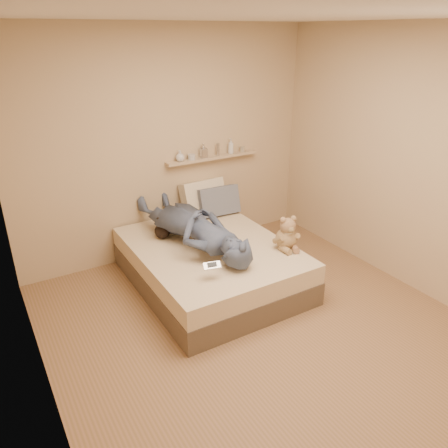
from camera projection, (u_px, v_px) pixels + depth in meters
room at (266, 195)px, 3.48m from camera, size 3.80×3.80×3.80m
bed at (211, 264)px, 4.65m from camera, size 1.50×1.90×0.45m
game_console at (212, 265)px, 3.88m from camera, size 0.17×0.10×0.05m
teddy_bear at (287, 235)px, 4.43m from camera, size 0.29×0.29×0.36m
dark_plush at (162, 229)px, 4.67m from camera, size 0.16×0.16×0.25m
pillow_cream at (204, 197)px, 5.30m from camera, size 0.57×0.31×0.43m
pillow_grey at (219, 201)px, 5.27m from camera, size 0.51×0.26×0.37m
person at (193, 226)px, 4.52m from camera, size 0.83×1.74×0.40m
wall_shelf at (212, 158)px, 5.26m from camera, size 1.20×0.12×0.03m
shelf_bottles at (204, 152)px, 5.18m from camera, size 0.95×0.11×0.18m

